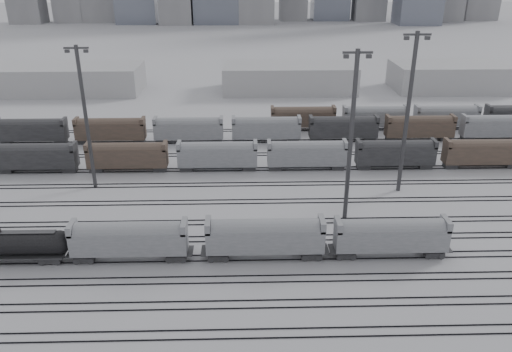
{
  "coord_description": "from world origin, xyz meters",
  "views": [
    {
      "loc": [
        -4.1,
        -56.4,
        36.93
      ],
      "look_at": [
        -2.03,
        19.57,
        4.0
      ],
      "focal_mm": 35.0,
      "sensor_mm": 36.0,
      "label": 1
    }
  ],
  "objects_px": {
    "hopper_car_a": "(129,238)",
    "hopper_car_b": "(265,235)",
    "tank_car_b": "(0,244)",
    "hopper_car_c": "(391,234)",
    "light_mast_c": "(351,134)"
  },
  "relations": [
    {
      "from": "tank_car_b",
      "to": "hopper_car_c",
      "type": "relative_size",
      "value": 1.24
    },
    {
      "from": "hopper_car_a",
      "to": "hopper_car_c",
      "type": "bearing_deg",
      "value": 0.0
    },
    {
      "from": "tank_car_b",
      "to": "hopper_car_b",
      "type": "relative_size",
      "value": 1.19
    },
    {
      "from": "light_mast_c",
      "to": "tank_car_b",
      "type": "bearing_deg",
      "value": -167.04
    },
    {
      "from": "tank_car_b",
      "to": "hopper_car_c",
      "type": "xyz_separation_m",
      "value": [
        51.78,
        0.0,
        0.66
      ]
    },
    {
      "from": "tank_car_b",
      "to": "hopper_car_b",
      "type": "distance_m",
      "value": 34.92
    },
    {
      "from": "hopper_car_b",
      "to": "hopper_car_a",
      "type": "bearing_deg",
      "value": 180.0
    },
    {
      "from": "tank_car_b",
      "to": "light_mast_c",
      "type": "bearing_deg",
      "value": 12.96
    },
    {
      "from": "hopper_car_a",
      "to": "hopper_car_b",
      "type": "relative_size",
      "value": 0.97
    },
    {
      "from": "hopper_car_a",
      "to": "hopper_car_b",
      "type": "height_order",
      "value": "hopper_car_b"
    },
    {
      "from": "tank_car_b",
      "to": "hopper_car_a",
      "type": "xyz_separation_m",
      "value": [
        16.99,
        0.0,
        0.7
      ]
    },
    {
      "from": "hopper_car_b",
      "to": "light_mast_c",
      "type": "distance_m",
      "value": 19.88
    },
    {
      "from": "hopper_car_a",
      "to": "hopper_car_b",
      "type": "distance_m",
      "value": 17.93
    },
    {
      "from": "tank_car_b",
      "to": "light_mast_c",
      "type": "distance_m",
      "value": 50.35
    },
    {
      "from": "hopper_car_b",
      "to": "hopper_car_c",
      "type": "distance_m",
      "value": 16.86
    }
  ]
}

